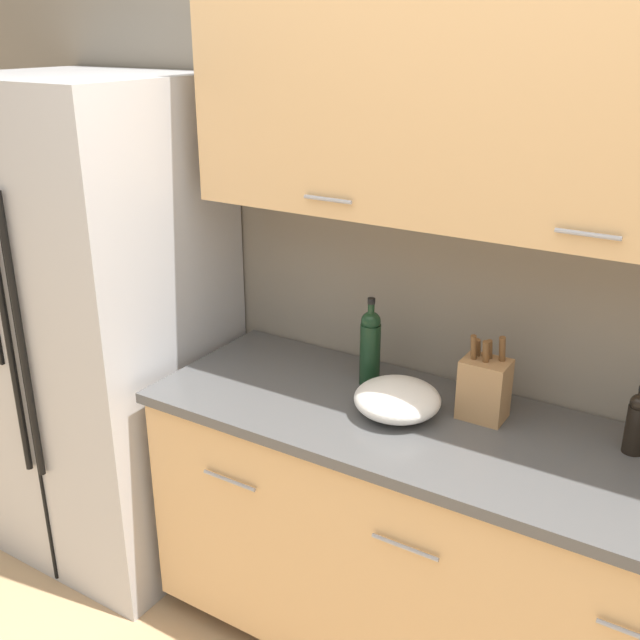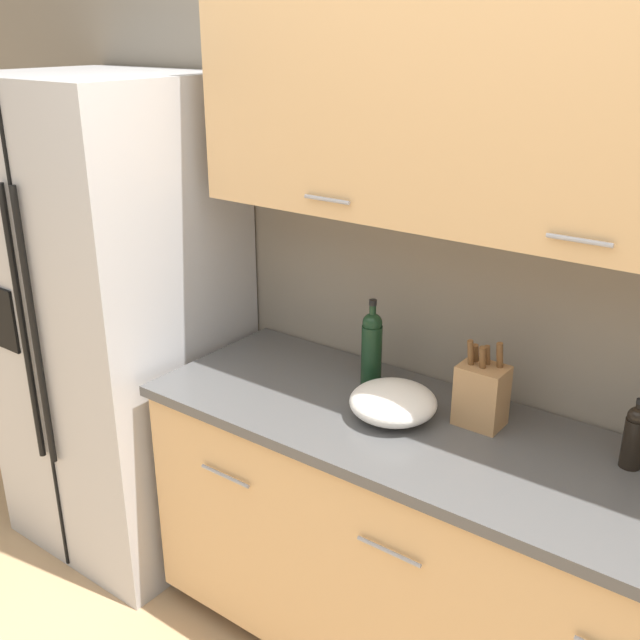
# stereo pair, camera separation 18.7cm
# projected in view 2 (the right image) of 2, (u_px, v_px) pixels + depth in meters

# --- Properties ---
(wall_back) EXTENTS (10.00, 0.39, 2.60)m
(wall_back) POSITION_uv_depth(u_px,v_px,m) (554.00, 237.00, 2.12)
(wall_back) COLOR gray
(wall_back) RESTS_ON ground_plane
(counter_unit) EXTENTS (2.56, 0.64, 0.91)m
(counter_unit) POSITION_uv_depth(u_px,v_px,m) (533.00, 600.00, 2.19)
(counter_unit) COLOR black
(counter_unit) RESTS_ON ground_plane
(refrigerator) EXTENTS (0.82, 0.75, 1.88)m
(refrigerator) POSITION_uv_depth(u_px,v_px,m) (118.00, 323.00, 2.94)
(refrigerator) COLOR #B2B2B5
(refrigerator) RESTS_ON ground_plane
(knife_block) EXTENTS (0.14, 0.11, 0.27)m
(knife_block) POSITION_uv_depth(u_px,v_px,m) (481.00, 394.00, 2.22)
(knife_block) COLOR #A87A4C
(knife_block) RESTS_ON counter_unit
(wine_bottle) EXTENTS (0.07, 0.07, 0.30)m
(wine_bottle) POSITION_uv_depth(u_px,v_px,m) (372.00, 348.00, 2.44)
(wine_bottle) COLOR black
(wine_bottle) RESTS_ON counter_unit
(oil_bottle) EXTENTS (0.06, 0.06, 0.20)m
(oil_bottle) POSITION_uv_depth(u_px,v_px,m) (634.00, 436.00, 2.00)
(oil_bottle) COLOR black
(oil_bottle) RESTS_ON counter_unit
(mixing_bowl) EXTENTS (0.27, 0.27, 0.11)m
(mixing_bowl) POSITION_uv_depth(u_px,v_px,m) (393.00, 402.00, 2.27)
(mixing_bowl) COLOR white
(mixing_bowl) RESTS_ON counter_unit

